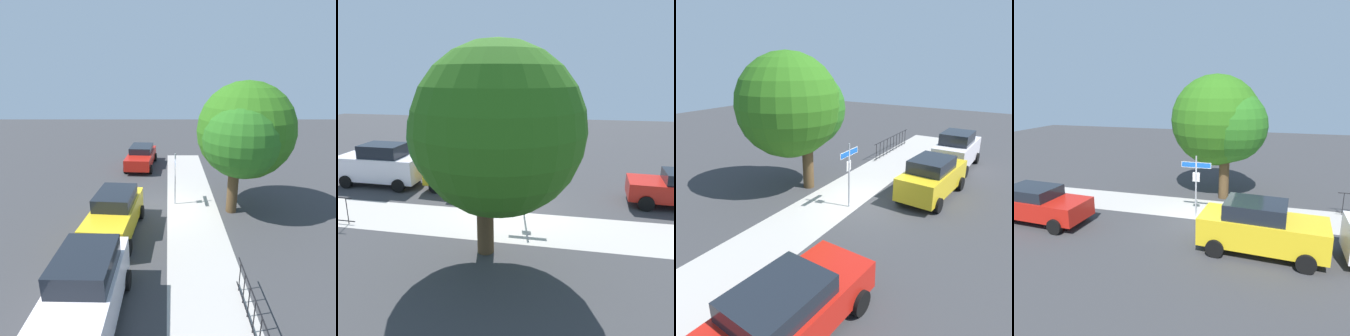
% 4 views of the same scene
% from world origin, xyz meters
% --- Properties ---
extents(ground_plane, '(60.00, 60.00, 0.00)m').
position_xyz_m(ground_plane, '(0.00, 0.00, 0.00)').
color(ground_plane, '#38383A').
extents(sidewalk_strip, '(24.00, 2.60, 0.00)m').
position_xyz_m(sidewalk_strip, '(2.00, 1.30, 0.00)').
color(sidewalk_strip, '#ABA59F').
rests_on(sidewalk_strip, ground_plane).
extents(street_sign, '(1.33, 0.07, 2.79)m').
position_xyz_m(street_sign, '(-0.49, 0.40, 1.88)').
color(street_sign, '#9EA0A5').
rests_on(street_sign, ground_plane).
extents(shade_tree, '(5.01, 4.69, 6.36)m').
position_xyz_m(shade_tree, '(0.02, 3.66, 3.84)').
color(shade_tree, '#4D3921').
rests_on(shade_tree, ground_plane).
extents(car_yellow, '(4.45, 2.22, 1.87)m').
position_xyz_m(car_yellow, '(2.44, -2.23, 0.94)').
color(car_yellow, gold).
rests_on(car_yellow, ground_plane).
extents(car_white, '(4.25, 2.02, 2.12)m').
position_xyz_m(car_white, '(7.21, -2.18, 1.05)').
color(car_white, white).
rests_on(car_white, ground_plane).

